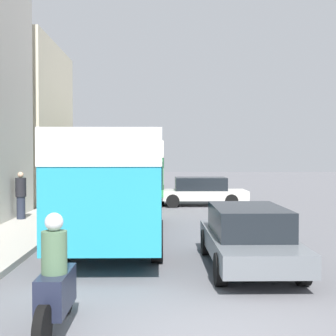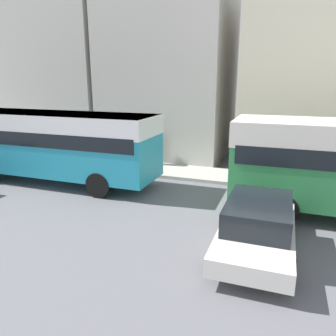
{
  "view_description": "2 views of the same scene",
  "coord_description": "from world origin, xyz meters",
  "views": [
    {
      "loc": [
        -0.77,
        -6.0,
        2.55
      ],
      "look_at": [
        -0.4,
        14.46,
        1.94
      ],
      "focal_mm": 50.0,
      "sensor_mm": 36.0,
      "label": 1
    },
    {
      "loc": [
        9.59,
        17.44,
        4.47
      ],
      "look_at": [
        -1.04,
        13.6,
        1.39
      ],
      "focal_mm": 35.0,
      "sensor_mm": 36.0,
      "label": 2
    }
  ],
  "objects": [
    {
      "name": "motorcycle_behind_lead",
      "position": [
        -2.25,
        0.62,
        0.68
      ],
      "size": [
        0.38,
        2.24,
        1.73
      ],
      "color": "#1E2338",
      "rests_on": "ground_plane"
    },
    {
      "name": "pedestrian_near_curb",
      "position": [
        -5.9,
        11.31,
        1.04
      ],
      "size": [
        0.39,
        0.39,
        1.75
      ],
      "color": "#232838",
      "rests_on": "sidewalk"
    },
    {
      "name": "car_far_curb",
      "position": [
        1.21,
        4.35,
        0.73
      ],
      "size": [
        1.82,
        4.5,
        1.38
      ],
      "color": "slate",
      "rests_on": "ground_plane"
    },
    {
      "name": "car_crossing",
      "position": [
        1.26,
        16.97,
        0.74
      ],
      "size": [
        4.51,
        1.92,
        1.4
      ],
      "rotation": [
        0.0,
        0.0,
        1.57
      ],
      "color": "silver",
      "rests_on": "ground_plane"
    },
    {
      "name": "bus_lead",
      "position": [
        -1.96,
        7.88,
        2.0
      ],
      "size": [
        2.53,
        9.5,
        3.08
      ],
      "color": "teal",
      "rests_on": "ground_plane"
    },
    {
      "name": "bus_following",
      "position": [
        -1.86,
        20.43,
        2.06
      ],
      "size": [
        2.62,
        9.25,
        3.18
      ],
      "color": "#2D8447",
      "rests_on": "ground_plane"
    }
  ]
}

